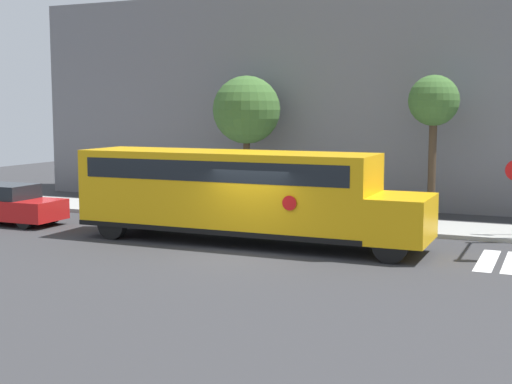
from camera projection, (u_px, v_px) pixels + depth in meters
name	position (u px, v px, depth m)	size (l,w,h in m)	color
ground_plane	(245.00, 255.00, 21.29)	(60.00, 60.00, 0.00)	#333335
sidewalk_strip	(315.00, 221.00, 27.21)	(44.00, 3.00, 0.15)	#9E9E99
building_backdrop	(362.00, 99.00, 32.58)	(32.00, 4.00, 9.56)	slate
school_bus	(237.00, 190.00, 22.96)	(11.49, 2.57, 2.97)	#EAA80F
parked_car	(7.00, 204.00, 26.94)	(4.31, 1.76, 1.50)	red
tree_near_sidewalk	(247.00, 110.00, 30.78)	(2.93, 2.93, 5.75)	#423323
tree_far_sidewalk	(434.00, 104.00, 27.57)	(1.97, 1.97, 5.64)	#423323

